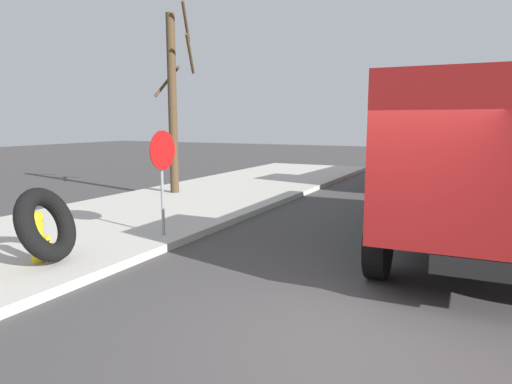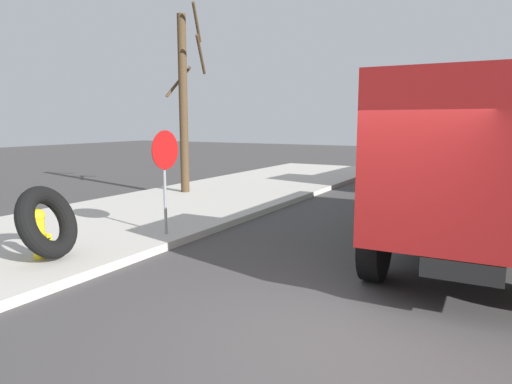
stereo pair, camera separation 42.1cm
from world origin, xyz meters
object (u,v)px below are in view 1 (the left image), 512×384
at_px(fire_hydrant, 37,235).
at_px(stop_sign, 162,163).
at_px(dump_truck_red, 438,143).
at_px(dump_truck_green, 475,165).
at_px(loose_tire, 46,224).
at_px(bare_tree, 173,101).

bearing_deg(fire_hydrant, stop_sign, -17.03).
relative_size(fire_hydrant, dump_truck_red, 0.12).
height_order(fire_hydrant, stop_sign, stop_sign).
xyz_separation_m(dump_truck_green, dump_truck_red, (9.05, 1.37, 0.00)).
xyz_separation_m(loose_tire, bare_tree, (6.89, 2.58, 2.23)).
bearing_deg(bare_tree, loose_tire, -159.48).
bearing_deg(loose_tire, dump_truck_red, -19.13).
relative_size(stop_sign, dump_truck_red, 0.29).
distance_m(stop_sign, dump_truck_green, 5.75).
bearing_deg(fire_hydrant, dump_truck_red, -19.73).
bearing_deg(stop_sign, fire_hydrant, 162.97).
height_order(fire_hydrant, loose_tire, loose_tire).
xyz_separation_m(fire_hydrant, loose_tire, (0.05, -0.17, 0.18)).
relative_size(loose_tire, dump_truck_red, 0.17).
xyz_separation_m(dump_truck_red, bare_tree, (-6.33, 7.16, 1.39)).
height_order(fire_hydrant, dump_truck_green, dump_truck_green).
height_order(loose_tire, bare_tree, bare_tree).
xyz_separation_m(stop_sign, dump_truck_green, (1.90, -5.42, 0.04)).
distance_m(stop_sign, dump_truck_red, 11.68).
height_order(loose_tire, stop_sign, stop_sign).
bearing_deg(stop_sign, bare_tree, 33.96).
xyz_separation_m(loose_tire, stop_sign, (2.27, -0.54, 0.80)).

